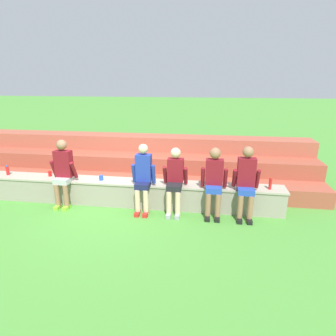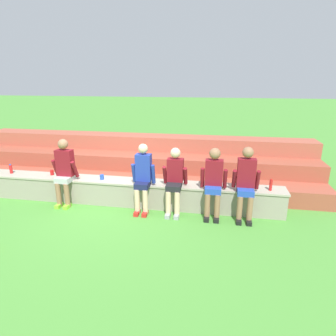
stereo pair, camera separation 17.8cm
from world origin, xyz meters
The scene contains 12 objects.
ground_plane centered at (0.00, 0.00, 0.00)m, with size 80.00×80.00×0.00m, color #4C9338.
stone_seating_wall centered at (0.00, 0.23, 0.30)m, with size 7.29×0.51×0.56m.
brick_bleachers centered at (0.00, 1.89, 0.46)m, with size 9.56×2.13×1.18m.
person_far_left centered at (-1.13, -0.02, 0.82)m, with size 0.54×0.50×1.49m.
person_left_of_center centered at (0.67, -0.05, 0.78)m, with size 0.50×0.52×1.46m.
person_center centered at (1.34, 0.00, 0.75)m, with size 0.52×0.59×1.39m.
person_right_of_center centered at (2.14, -0.04, 0.78)m, with size 0.54×0.53×1.44m.
person_far_right centered at (2.77, -0.03, 0.80)m, with size 0.53×0.53×1.48m.
water_bottle_near_right centered at (3.29, 0.18, 0.68)m, with size 0.06×0.06×0.25m.
water_bottle_mid_right centered at (-2.68, 0.24, 0.67)m, with size 0.07×0.07×0.23m.
plastic_cup_right_end centered at (-0.35, 0.20, 0.62)m, with size 0.09×0.09×0.11m, color blue.
plastic_cup_middle centered at (-1.64, 0.29, 0.62)m, with size 0.08×0.08×0.12m, color red.
Camera 2 is at (2.18, -5.49, 2.73)m, focal length 30.36 mm.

